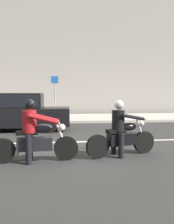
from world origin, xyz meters
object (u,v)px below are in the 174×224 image
Objects in this scene: motorcycle_with_rider_crimson at (34,136)px; parked_sedan_black at (19,111)px; motorcycle_with_rider_black_leather at (121,133)px; street_sign_post at (55,93)px.

motorcycle_with_rider_crimson is 5.12m from parked_sedan_black.
parked_sedan_black reaches higher than motorcycle_with_rider_crimson.
motorcycle_with_rider_black_leather is 5.89m from parked_sedan_black.
motorcycle_with_rider_black_leather is at bearing 7.35° from motorcycle_with_rider_crimson.
street_sign_post reaches higher than motorcycle_with_rider_crimson.
motorcycle_with_rider_crimson is 2.32m from motorcycle_with_rider_black_leather.
street_sign_post is (0.20, 8.71, 1.11)m from motorcycle_with_rider_crimson.
parked_sedan_black is at bearing 127.96° from motorcycle_with_rider_black_leather.
motorcycle_with_rider_crimson is 0.82× the size of street_sign_post.
parked_sedan_black is at bearing 104.97° from motorcycle_with_rider_crimson.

